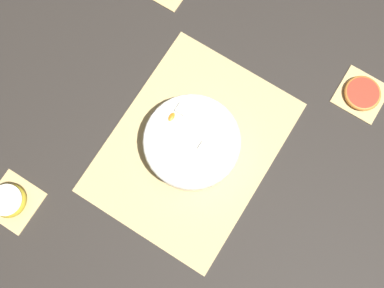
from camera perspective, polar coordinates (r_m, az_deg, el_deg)
The scene contains 7 objects.
ground_plane at distance 1.14m, azimuth 0.00°, elevation -0.37°, with size 6.00×6.00×0.00m, color #2D2823.
bamboo_mat_center at distance 1.14m, azimuth 0.00°, elevation -0.33°, with size 0.51×0.39×0.01m.
coaster_mat_near_right at distance 1.20m, azimuth -21.72°, elevation -6.83°, with size 0.12×0.12×0.01m.
coaster_mat_far_left at distance 1.26m, azimuth 20.68°, elevation 5.92°, with size 0.12×0.12×0.01m.
fruit_salad_bowl at distance 1.10m, azimuth 0.01°, elevation 0.13°, with size 0.24×0.24×0.08m.
apple_half at distance 1.18m, azimuth -22.20°, elevation -6.68°, with size 0.08×0.08×0.05m.
grapefruit_slice at distance 1.25m, azimuth 20.82°, elevation 6.04°, with size 0.10×0.10×0.01m.
Camera 1 is at (0.21, 0.13, 1.12)m, focal length 42.00 mm.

